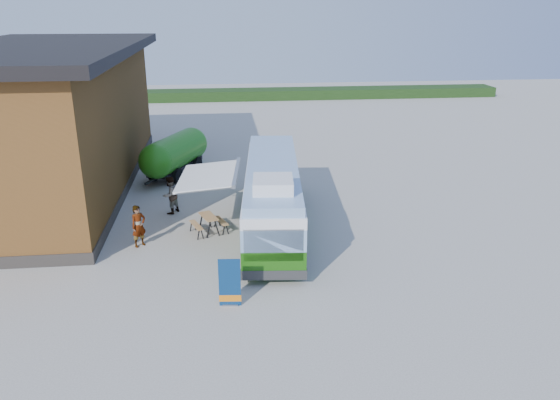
{
  "coord_description": "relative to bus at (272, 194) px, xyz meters",
  "views": [
    {
      "loc": [
        -1.45,
        -19.48,
        9.38
      ],
      "look_at": [
        0.98,
        2.6,
        1.4
      ],
      "focal_mm": 35.0,
      "sensor_mm": 36.0,
      "label": 1
    }
  ],
  "objects": [
    {
      "name": "ground",
      "position": [
        -0.68,
        -2.88,
        -1.61
      ],
      "size": [
        100.0,
        100.0,
        0.0
      ],
      "primitive_type": "plane",
      "color": "#BCB7AD",
      "rests_on": "ground"
    },
    {
      "name": "bus",
      "position": [
        0.0,
        0.0,
        0.0
      ],
      "size": [
        3.3,
        11.17,
        3.38
      ],
      "rotation": [
        0.0,
        0.0,
        -0.09
      ],
      "color": "#286E12",
      "rests_on": "ground"
    },
    {
      "name": "barn",
      "position": [
        -11.18,
        7.12,
        1.98
      ],
      "size": [
        9.6,
        21.2,
        7.5
      ],
      "color": "brown",
      "rests_on": "ground"
    },
    {
      "name": "picnic_table",
      "position": [
        -2.81,
        -0.26,
        -1.02
      ],
      "size": [
        1.73,
        1.64,
        0.79
      ],
      "rotation": [
        0.0,
        0.0,
        0.35
      ],
      "color": "tan",
      "rests_on": "ground"
    },
    {
      "name": "slurry_tanker",
      "position": [
        -4.81,
        8.44,
        -0.24
      ],
      "size": [
        3.61,
        6.02,
        2.38
      ],
      "rotation": [
        0.0,
        0.0,
        -0.41
      ],
      "color": "#288317",
      "rests_on": "ground"
    },
    {
      "name": "hedge",
      "position": [
        7.32,
        35.12,
        -1.11
      ],
      "size": [
        40.0,
        3.0,
        1.0
      ],
      "primitive_type": "cube",
      "color": "#264419",
      "rests_on": "ground"
    },
    {
      "name": "banner",
      "position": [
        -2.03,
        -6.48,
        -0.92
      ],
      "size": [
        0.74,
        0.22,
        1.69
      ],
      "rotation": [
        0.0,
        0.0,
        -0.09
      ],
      "color": "navy",
      "rests_on": "ground"
    },
    {
      "name": "person_a",
      "position": [
        -5.61,
        -1.33,
        -0.73
      ],
      "size": [
        0.76,
        0.74,
        1.76
      ],
      "primitive_type": "imported",
      "rotation": [
        0.0,
        0.0,
        0.71
      ],
      "color": "#999999",
      "rests_on": "ground"
    },
    {
      "name": "person_b",
      "position": [
        -4.64,
        2.36,
        -0.71
      ],
      "size": [
        1.08,
        1.11,
        1.81
      ],
      "primitive_type": "imported",
      "rotation": [
        0.0,
        0.0,
        -2.24
      ],
      "color": "#999999",
      "rests_on": "ground"
    },
    {
      "name": "awning",
      "position": [
        -2.55,
        -0.16,
        0.85
      ],
      "size": [
        2.83,
        4.18,
        0.5
      ],
      "rotation": [
        0.0,
        0.0,
        -0.09
      ],
      "color": "white",
      "rests_on": "ground"
    }
  ]
}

